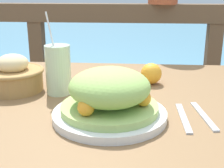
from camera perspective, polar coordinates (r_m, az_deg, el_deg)
name	(u,v)px	position (r m, az deg, el deg)	size (l,w,h in m)	color
patio_table	(114,128)	(0.98, 0.31, -7.99)	(1.12, 0.86, 0.74)	olive
railing_fence	(123,57)	(1.63, 2.11, 4.92)	(2.80, 0.08, 0.98)	brown
sea_backdrop	(131,52)	(4.18, 3.47, 5.83)	(12.00, 4.00, 0.40)	#568EA8
salad_plate	(109,97)	(0.78, -0.64, -2.46)	(0.29, 0.29, 0.13)	silver
drink_glass	(58,70)	(0.97, -9.80, 2.61)	(0.08, 0.08, 0.25)	beige
bread_basket	(14,76)	(1.04, -17.57, 1.44)	(0.19, 0.19, 0.12)	#AD7F47
fork	(183,118)	(0.82, 12.93, -6.01)	(0.02, 0.18, 0.00)	silver
knife	(204,116)	(0.85, 16.41, -5.59)	(0.04, 0.18, 0.00)	silver
orange_near_basket	(151,74)	(1.07, 7.18, 1.91)	(0.07, 0.07, 0.07)	#F9A328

